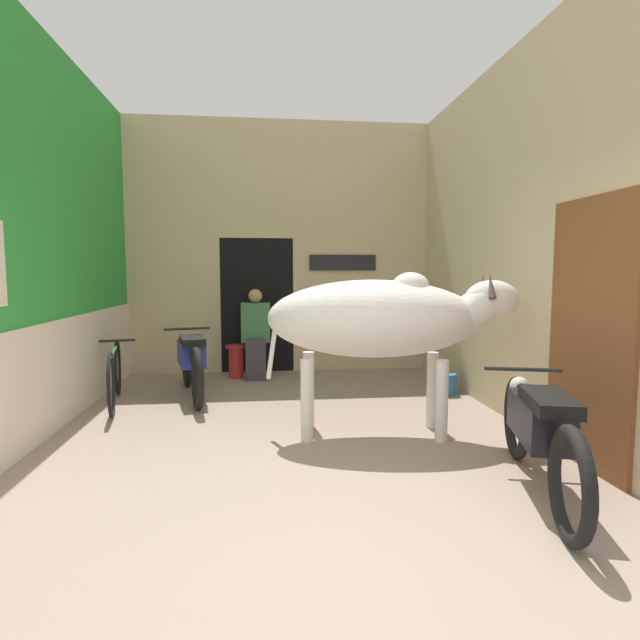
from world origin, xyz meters
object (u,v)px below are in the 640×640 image
cow (383,319)px  plastic_stool (236,360)px  motorcycle_far (191,360)px  bucket (446,384)px  motorcycle_near (539,429)px  shopkeeper_seated (256,332)px  bicycle (115,374)px

cow → plastic_stool: size_ratio=5.00×
motorcycle_far → bucket: 3.17m
motorcycle_near → shopkeeper_seated: 4.43m
bicycle → shopkeeper_seated: size_ratio=1.31×
motorcycle_far → bucket: (3.14, -0.23, -0.33)m
bucket → plastic_stool: bearing=154.1°
motorcycle_far → bicycle: size_ratio=1.12×
shopkeeper_seated → plastic_stool: 0.52m
bicycle → shopkeeper_seated: 2.04m
bicycle → bucket: (3.96, 0.05, -0.23)m
motorcycle_near → cow: bearing=120.3°
motorcycle_near → motorcycle_far: size_ratio=1.03×
motorcycle_near → shopkeeper_seated: size_ratio=1.51×
plastic_stool → bucket: plastic_stool is taller
cow → plastic_stool: cow is taller
cow → bucket: size_ratio=9.10×
shopkeeper_seated → bucket: size_ratio=4.94×
motorcycle_near → shopkeeper_seated: bearing=116.9°
shopkeeper_seated → plastic_stool: bearing=159.5°
motorcycle_far → bucket: size_ratio=7.22×
plastic_stool → bucket: bearing=-25.9°
cow → motorcycle_far: (-1.98, 1.64, -0.64)m
plastic_stool → motorcycle_far: bearing=-114.3°
bicycle → plastic_stool: bearing=46.0°
plastic_stool → cow: bearing=-61.0°
motorcycle_far → shopkeeper_seated: 1.24m
motorcycle_near → motorcycle_far: (-2.77, 2.99, 0.01)m
cow → motorcycle_near: cow is taller
motorcycle_far → shopkeeper_seated: bearing=51.2°
motorcycle_near → bicycle: bearing=143.0°
motorcycle_far → bucket: motorcycle_far is taller
motorcycle_far → bicycle: 0.88m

